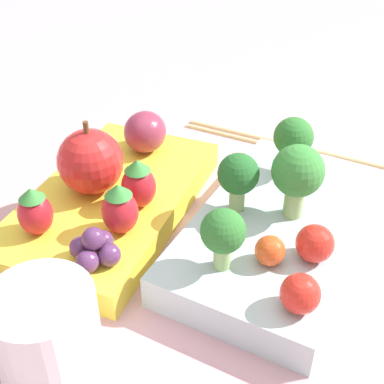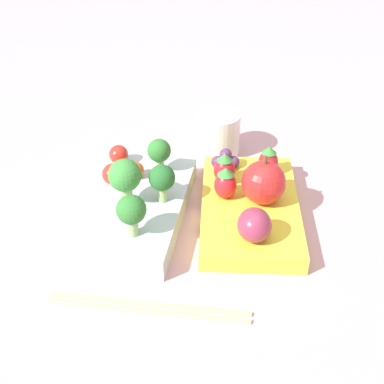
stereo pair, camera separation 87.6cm
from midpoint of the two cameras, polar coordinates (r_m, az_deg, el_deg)
name	(u,v)px [view 1 (the left image)]	position (r m, az deg, el deg)	size (l,w,h in m)	color
ground_plane	(196,220)	(0.36, -29.48, -62.87)	(4.00, 4.00, 0.00)	#C6939E
bento_box_savoury	(280,232)	(0.35, -8.06, -71.34)	(0.23, 0.15, 0.03)	silver
bento_box_fruit	(111,202)	(0.37, -46.41, -55.43)	(0.22, 0.13, 0.02)	yellow
broccoli_floret_0	(223,233)	(0.34, -56.36, -76.70)	(0.03, 0.03, 0.05)	#93B770
broccoli_floret_1	(293,139)	(0.29, -0.02, -61.78)	(0.03, 0.03, 0.05)	#93B770
broccoli_floret_2	(238,176)	(0.31, -27.63, -69.55)	(0.03, 0.03, 0.05)	#93B770
broccoli_floret_3	(297,177)	(0.30, -5.80, -74.22)	(0.04, 0.04, 0.06)	#93B770
cherry_tomato_0	(270,251)	(0.35, -28.64, -79.17)	(0.02, 0.02, 0.02)	#DB4C1E
cherry_tomato_1	(315,243)	(0.34, 0.10, -80.02)	(0.03, 0.03, 0.03)	red
cherry_tomato_2	(300,294)	(0.36, -38.98, -85.60)	(0.03, 0.03, 0.03)	red
apple	(90,162)	(0.35, -52.88, -52.53)	(0.05, 0.05, 0.06)	red
strawberry_0	(120,209)	(0.35, -57.87, -62.36)	(0.03, 0.03, 0.04)	red
strawberry_1	(35,211)	(0.38, -66.82, -55.10)	(0.03, 0.03, 0.04)	red
strawberry_2	(138,184)	(0.34, -48.36, -59.86)	(0.03, 0.03, 0.04)	red
plum	(145,132)	(0.33, -34.93, -47.46)	(0.04, 0.04, 0.04)	#892D47
grape_cluster	(95,249)	(0.38, -66.79, -63.84)	(0.04, 0.04, 0.03)	#562D5B
drinking_cup	(47,335)	(0.42, -87.90, -66.03)	(0.06, 0.06, 0.06)	white
chopsticks_pair	(280,144)	(0.35, 1.54, -45.89)	(0.04, 0.21, 0.01)	tan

